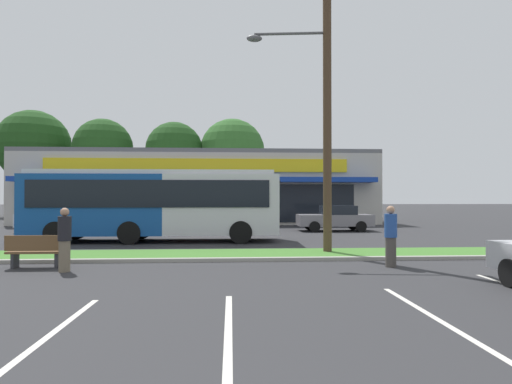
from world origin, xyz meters
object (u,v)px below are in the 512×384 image
car_0 (59,218)px  pedestrian_near_bench (65,240)px  car_3 (179,218)px  car_4 (335,218)px  pedestrian_by_pole (391,236)px  city_bus (155,203)px  bus_stop_bench (36,251)px  utility_pole (323,90)px

car_0 → pedestrian_near_bench: bearing=111.9°
car_3 → pedestrian_near_bench: size_ratio=2.62×
car_4 → pedestrian_near_bench: (-10.82, -13.38, 0.10)m
pedestrian_by_pole → car_3: bearing=-133.4°
city_bus → bus_stop_bench: bearing=-105.7°
utility_pole → car_0: size_ratio=2.54×
city_bus → pedestrian_by_pole: city_bus is taller
car_3 → car_4: (9.40, -0.67, -0.01)m
pedestrian_near_bench → car_3: bearing=38.2°
car_3 → pedestrian_near_bench: 14.12m
car_0 → pedestrian_near_bench: (5.47, -13.61, 0.06)m
bus_stop_bench → pedestrian_near_bench: pedestrian_near_bench is taller
car_0 → pedestrian_by_pole: size_ratio=2.42×
bus_stop_bench → car_4: size_ratio=0.36×
car_0 → car_3: size_ratio=0.95×
utility_pole → pedestrian_near_bench: 9.75m
car_0 → pedestrian_near_bench: pedestrian_near_bench is taller
city_bus → pedestrian_near_bench: 8.00m
city_bus → car_3: size_ratio=2.49×
car_3 → pedestrian_near_bench: (-1.42, -14.05, 0.09)m
utility_pole → car_4: bearing=74.0°
utility_pole → car_4: utility_pole is taller
car_3 → pedestrian_by_pole: size_ratio=2.56×
city_bus → pedestrian_by_pole: 11.20m
bus_stop_bench → pedestrian_by_pole: (10.27, -0.40, 0.39)m
pedestrian_by_pole → car_4: bearing=-169.9°
utility_pole → bus_stop_bench: size_ratio=6.86×
bus_stop_bench → car_4: 17.41m
car_0 → car_4: 16.29m
city_bus → car_4: 11.26m
utility_pole → car_3: utility_pole is taller
utility_pole → pedestrian_by_pole: (1.37, -2.75, -4.94)m
utility_pole → pedestrian_by_pole: utility_pole is taller
city_bus → car_0: size_ratio=2.63×
pedestrian_near_bench → city_bus: bearing=36.5°
pedestrian_by_pole → utility_pole: bearing=-136.4°
city_bus → pedestrian_by_pole: (8.17, -7.62, -0.87)m
utility_pole → bus_stop_bench: utility_pole is taller
utility_pole → car_0: bearing=141.5°
car_0 → car_3: bearing=-176.4°
car_0 → car_3: 6.91m
car_0 → pedestrian_near_bench: 14.67m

